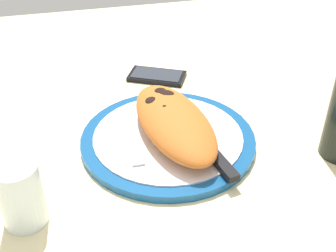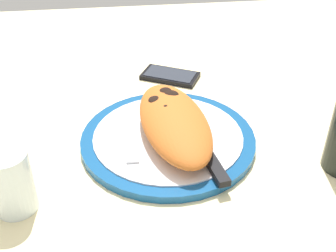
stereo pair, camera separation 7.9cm
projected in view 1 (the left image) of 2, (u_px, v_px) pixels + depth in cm
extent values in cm
cube|color=beige|center=(168.00, 149.00, 81.63)|extent=(150.00, 150.00, 3.00)
cylinder|color=navy|center=(168.00, 139.00, 80.37)|extent=(31.99, 31.99, 1.46)
cylinder|color=white|center=(168.00, 136.00, 79.87)|extent=(27.42, 27.42, 0.30)
ellipsoid|color=#C16023|center=(174.00, 121.00, 78.74)|extent=(27.97, 14.66, 5.32)
ellipsoid|color=black|center=(166.00, 107.00, 78.43)|extent=(2.86, 2.81, 0.76)
ellipsoid|color=black|center=(152.00, 101.00, 80.92)|extent=(3.27, 3.16, 0.97)
ellipsoid|color=black|center=(167.00, 95.00, 82.66)|extent=(4.29, 4.26, 1.12)
ellipsoid|color=black|center=(161.00, 92.00, 83.60)|extent=(3.22, 2.61, 1.11)
cube|color=silver|center=(130.00, 130.00, 80.73)|extent=(12.93, 1.36, 0.40)
cube|color=silver|center=(137.00, 158.00, 73.94)|extent=(4.08, 2.34, 0.40)
cube|color=silver|center=(188.00, 127.00, 81.65)|extent=(13.23, 3.86, 0.40)
cube|color=black|center=(219.00, 161.00, 72.68)|extent=(10.34, 3.73, 1.20)
cube|color=black|center=(157.00, 76.00, 101.12)|extent=(11.83, 14.44, 1.00)
cube|color=#2D333D|center=(157.00, 74.00, 100.79)|extent=(10.23, 12.61, 0.16)
cylinder|color=silver|center=(21.00, 195.00, 62.07)|extent=(6.48, 6.48, 10.27)
cylinder|color=silver|center=(24.00, 206.00, 63.34)|extent=(5.96, 5.96, 5.39)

